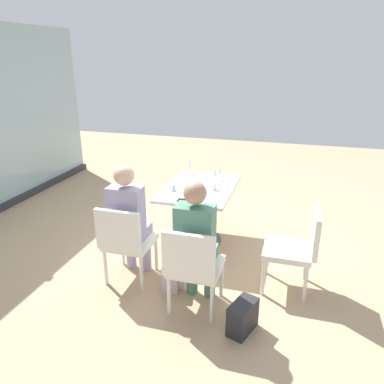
% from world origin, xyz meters
% --- Properties ---
extents(ground_plane, '(12.00, 12.00, 0.00)m').
position_xyz_m(ground_plane, '(0.00, 0.00, 0.00)').
color(ground_plane, tan).
extents(dining_table_main, '(1.20, 0.82, 0.73)m').
position_xyz_m(dining_table_main, '(0.00, 0.00, 0.53)').
color(dining_table_main, silver).
rests_on(dining_table_main, ground_plane).
extents(chair_far_left, '(0.50, 0.46, 0.87)m').
position_xyz_m(chair_far_left, '(-1.11, 0.47, 0.50)').
color(chair_far_left, silver).
rests_on(chair_far_left, ground_plane).
extents(chair_side_end, '(0.50, 0.46, 0.87)m').
position_xyz_m(chair_side_end, '(-1.38, -0.31, 0.50)').
color(chair_side_end, silver).
rests_on(chair_side_end, ground_plane).
extents(chair_front_left, '(0.46, 0.50, 0.87)m').
position_xyz_m(chair_front_left, '(-0.74, -1.20, 0.50)').
color(chair_front_left, silver).
rests_on(chair_front_left, ground_plane).
extents(person_far_left, '(0.39, 0.34, 1.26)m').
position_xyz_m(person_far_left, '(-1.00, 0.47, 0.70)').
color(person_far_left, '#9E93B7').
rests_on(person_far_left, ground_plane).
extents(person_side_end, '(0.39, 0.34, 1.26)m').
position_xyz_m(person_side_end, '(-1.27, -0.31, 0.70)').
color(person_side_end, '#4C7F6B').
rests_on(person_side_end, ground_plane).
extents(wine_glass_0, '(0.07, 0.07, 0.18)m').
position_xyz_m(wine_glass_0, '(-0.37, -0.04, 0.86)').
color(wine_glass_0, silver).
rests_on(wine_glass_0, dining_table_main).
extents(wine_glass_1, '(0.07, 0.07, 0.18)m').
position_xyz_m(wine_glass_1, '(0.19, -0.14, 0.86)').
color(wine_glass_1, silver).
rests_on(wine_glass_1, dining_table_main).
extents(wine_glass_2, '(0.07, 0.07, 0.18)m').
position_xyz_m(wine_glass_2, '(-0.48, 0.17, 0.86)').
color(wine_glass_2, silver).
rests_on(wine_glass_2, dining_table_main).
extents(wine_glass_3, '(0.07, 0.07, 0.18)m').
position_xyz_m(wine_glass_3, '(0.32, -0.16, 0.86)').
color(wine_glass_3, silver).
rests_on(wine_glass_3, dining_table_main).
extents(wine_glass_4, '(0.07, 0.07, 0.18)m').
position_xyz_m(wine_glass_4, '(0.49, 0.27, 0.86)').
color(wine_glass_4, silver).
rests_on(wine_glass_4, dining_table_main).
extents(coffee_cup, '(0.08, 0.08, 0.09)m').
position_xyz_m(coffee_cup, '(-0.05, -0.18, 0.78)').
color(coffee_cup, white).
rests_on(coffee_cup, dining_table_main).
extents(cell_phone_on_table, '(0.09, 0.15, 0.01)m').
position_xyz_m(cell_phone_on_table, '(-0.48, 0.05, 0.73)').
color(cell_phone_on_table, black).
rests_on(cell_phone_on_table, dining_table_main).
extents(handbag_0, '(0.32, 0.21, 0.28)m').
position_xyz_m(handbag_0, '(-1.05, 0.01, 0.14)').
color(handbag_0, beige).
rests_on(handbag_0, ground_plane).
extents(handbag_1, '(0.34, 0.25, 0.28)m').
position_xyz_m(handbag_1, '(-1.51, -0.79, 0.14)').
color(handbag_1, '#232328').
rests_on(handbag_1, ground_plane).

